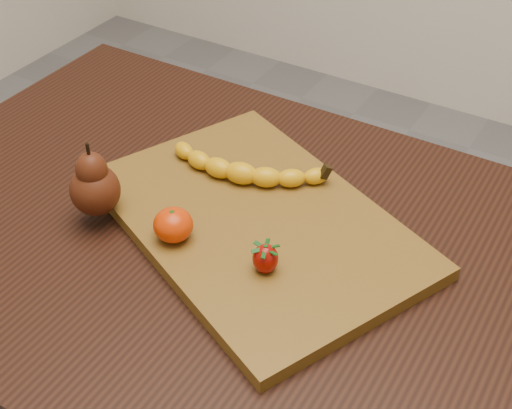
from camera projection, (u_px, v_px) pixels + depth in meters
The scene contains 6 objects.
table at pixel (219, 281), 1.02m from camera, with size 1.00×0.70×0.76m.
cutting_board at pixel (256, 222), 0.96m from camera, with size 0.45×0.30×0.02m, color brown.
banana at pixel (241, 173), 1.00m from camera, with size 0.20×0.05×0.03m, color #EEAD0B, non-canonical shape.
pear at pixel (93, 178), 0.93m from camera, with size 0.07×0.07×0.11m, color #4A1C0B, non-canonical shape.
mandarin at pixel (173, 225), 0.90m from camera, with size 0.05×0.05×0.04m, color red.
strawberry at pixel (265, 258), 0.86m from camera, with size 0.03×0.03×0.04m, color #940904, non-canonical shape.
Camera 1 is at (0.42, -0.60, 1.39)m, focal length 50.00 mm.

